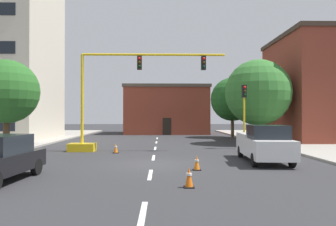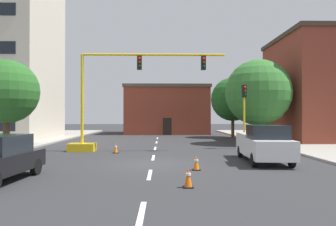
# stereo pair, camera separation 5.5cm
# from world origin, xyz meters

# --- Properties ---
(ground_plane) EXTENTS (160.00, 160.00, 0.00)m
(ground_plane) POSITION_xyz_m (0.00, 0.00, 0.00)
(ground_plane) COLOR #2D2D30
(sidewalk_right) EXTENTS (6.00, 56.00, 0.14)m
(sidewalk_right) POSITION_xyz_m (12.15, 8.00, 0.07)
(sidewalk_right) COLOR #9E998E
(sidewalk_right) RESTS_ON ground_plane
(lane_stripe_seg_1) EXTENTS (0.16, 2.40, 0.01)m
(lane_stripe_seg_1) POSITION_xyz_m (0.00, -8.50, 0.00)
(lane_stripe_seg_1) COLOR silver
(lane_stripe_seg_1) RESTS_ON ground_plane
(lane_stripe_seg_2) EXTENTS (0.16, 2.40, 0.01)m
(lane_stripe_seg_2) POSITION_xyz_m (0.00, -3.00, 0.00)
(lane_stripe_seg_2) COLOR silver
(lane_stripe_seg_2) RESTS_ON ground_plane
(lane_stripe_seg_3) EXTENTS (0.16, 2.40, 0.01)m
(lane_stripe_seg_3) POSITION_xyz_m (0.00, 2.50, 0.00)
(lane_stripe_seg_3) COLOR silver
(lane_stripe_seg_3) RESTS_ON ground_plane
(lane_stripe_seg_4) EXTENTS (0.16, 2.40, 0.01)m
(lane_stripe_seg_4) POSITION_xyz_m (0.00, 8.00, 0.00)
(lane_stripe_seg_4) COLOR silver
(lane_stripe_seg_4) RESTS_ON ground_plane
(lane_stripe_seg_5) EXTENTS (0.16, 2.40, 0.01)m
(lane_stripe_seg_5) POSITION_xyz_m (0.00, 13.50, 0.00)
(lane_stripe_seg_5) COLOR silver
(lane_stripe_seg_5) RESTS_ON ground_plane
(lane_stripe_seg_6) EXTENTS (0.16, 2.40, 0.01)m
(lane_stripe_seg_6) POSITION_xyz_m (0.00, 19.00, 0.00)
(lane_stripe_seg_6) COLOR silver
(lane_stripe_seg_6) RESTS_ON ground_plane
(building_brick_center) EXTENTS (11.50, 8.78, 6.60)m
(building_brick_center) POSITION_xyz_m (1.16, 29.07, 3.31)
(building_brick_center) COLOR brown
(building_brick_center) RESTS_ON ground_plane
(traffic_signal_gantry) EXTENTS (10.87, 1.20, 6.83)m
(traffic_signal_gantry) POSITION_xyz_m (-3.56, 6.04, 2.35)
(traffic_signal_gantry) COLOR yellow
(traffic_signal_gantry) RESTS_ON ground_plane
(traffic_light_pole_right) EXTENTS (0.32, 0.47, 4.80)m
(traffic_light_pole_right) POSITION_xyz_m (6.71, 7.66, 3.53)
(traffic_light_pole_right) COLOR yellow
(traffic_light_pole_right) RESTS_ON ground_plane
(tree_right_mid) EXTENTS (5.76, 5.76, 7.40)m
(tree_right_mid) POSITION_xyz_m (8.95, 11.61, 4.51)
(tree_right_mid) COLOR brown
(tree_right_mid) RESTS_ON ground_plane
(tree_right_far) EXTENTS (4.93, 4.93, 6.81)m
(tree_right_far) POSITION_xyz_m (8.52, 19.94, 4.33)
(tree_right_far) COLOR brown
(tree_right_far) RESTS_ON ground_plane
(tree_left_near) EXTENTS (3.66, 3.66, 5.69)m
(tree_left_near) POSITION_xyz_m (-8.41, 2.11, 3.85)
(tree_left_near) COLOR #4C3823
(tree_left_near) RESTS_ON ground_plane
(pickup_truck_white) EXTENTS (2.33, 5.51, 1.99)m
(pickup_truck_white) POSITION_xyz_m (5.96, 0.65, 0.97)
(pickup_truck_white) COLOR white
(pickup_truck_white) RESTS_ON ground_plane
(traffic_cone_roadside_a) EXTENTS (0.36, 0.36, 0.66)m
(traffic_cone_roadside_a) POSITION_xyz_m (-2.56, 4.89, 0.32)
(traffic_cone_roadside_a) COLOR black
(traffic_cone_roadside_a) RESTS_ON ground_plane
(traffic_cone_roadside_b) EXTENTS (0.36, 0.36, 0.71)m
(traffic_cone_roadside_b) POSITION_xyz_m (1.42, -5.48, 0.35)
(traffic_cone_roadside_b) COLOR black
(traffic_cone_roadside_b) RESTS_ON ground_plane
(traffic_cone_roadside_c) EXTENTS (0.36, 0.36, 0.69)m
(traffic_cone_roadside_c) POSITION_xyz_m (2.07, -1.93, 0.34)
(traffic_cone_roadside_c) COLOR black
(traffic_cone_roadside_c) RESTS_ON ground_plane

